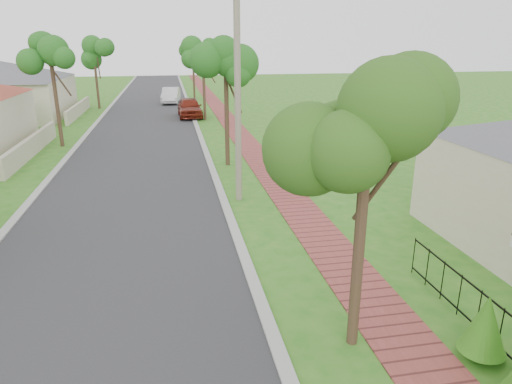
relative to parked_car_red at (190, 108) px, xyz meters
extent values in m
cube|color=#28282B|center=(-3.40, -11.45, -0.78)|extent=(7.00, 120.00, 0.02)
cube|color=#9E9E99|center=(0.25, -11.45, -0.78)|extent=(0.30, 120.00, 0.10)
cube|color=#9E9E99|center=(-7.05, -11.45, -0.78)|extent=(0.30, 120.00, 0.10)
cube|color=#98403C|center=(2.85, -11.45, -0.78)|extent=(1.50, 120.00, 0.03)
cylinder|color=black|center=(4.50, -30.79, -0.28)|extent=(0.02, 0.02, 1.00)
cylinder|color=black|center=(4.50, -30.12, -0.28)|extent=(0.02, 0.02, 1.00)
cylinder|color=black|center=(4.50, -29.45, -0.28)|extent=(0.02, 0.02, 1.00)
cylinder|color=black|center=(4.50, -28.79, -0.28)|extent=(0.02, 0.02, 1.00)
cylinder|color=black|center=(4.50, -28.12, -0.28)|extent=(0.02, 0.02, 1.00)
cylinder|color=black|center=(4.50, -27.45, -0.28)|extent=(0.02, 0.02, 1.00)
cylinder|color=#382619|center=(1.10, -15.45, 1.50)|extent=(0.22, 0.22, 4.55)
sphere|color=#164512|center=(1.10, -15.45, 3.90)|extent=(1.70, 1.70, 1.70)
cylinder|color=#382619|center=(1.10, -1.45, 1.67)|extent=(0.22, 0.22, 4.90)
sphere|color=#164512|center=(1.10, -1.45, 4.26)|extent=(1.70, 1.70, 1.70)
cylinder|color=#382619|center=(1.10, 12.55, 1.32)|extent=(0.22, 0.22, 4.20)
sphere|color=#164512|center=(1.10, 12.55, 3.54)|extent=(1.70, 1.70, 1.70)
cylinder|color=#382619|center=(-7.90, -9.45, 1.67)|extent=(0.22, 0.22, 4.90)
sphere|color=#164512|center=(-7.90, -9.45, 4.26)|extent=(1.70, 1.70, 1.70)
cylinder|color=#382619|center=(-7.90, 6.55, 1.50)|extent=(0.22, 0.22, 4.55)
sphere|color=#164512|center=(-7.90, 6.55, 3.90)|extent=(1.70, 1.70, 1.70)
sphere|color=#1B6814|center=(4.05, -30.88, -0.48)|extent=(0.69, 0.69, 0.69)
cone|color=#1B6814|center=(4.05, -30.88, 0.06)|extent=(0.79, 0.79, 1.08)
cube|color=#BFB299|center=(-9.00, -11.45, -0.28)|extent=(0.25, 10.00, 1.00)
cube|color=#BFB299|center=(-9.00, 2.55, -0.28)|extent=(0.25, 10.00, 1.00)
imported|color=maroon|center=(0.00, 0.00, 0.00)|extent=(1.93, 4.59, 1.55)
imported|color=silver|center=(-1.40, 9.26, -0.03)|extent=(2.00, 4.64, 1.48)
cylinder|color=#382619|center=(1.80, -29.95, 1.36)|extent=(0.22, 0.22, 4.28)
sphere|color=#315B1A|center=(1.80, -29.95, 3.62)|extent=(2.13, 2.13, 2.13)
cylinder|color=gray|center=(0.86, -20.77, 3.06)|extent=(0.24, 0.24, 7.67)
camera|label=1|loc=(-1.58, -37.34, 5.07)|focal=32.00mm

